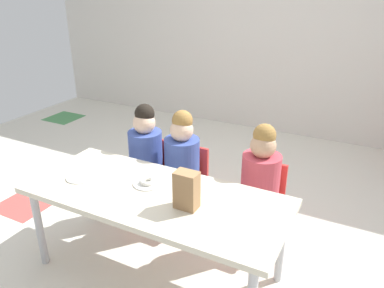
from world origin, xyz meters
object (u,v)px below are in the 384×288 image
at_px(seated_child_middle_seat, 183,158).
at_px(craft_table, 155,201).
at_px(donut_powdered_on_plate, 148,181).
at_px(seated_child_near_camera, 146,150).
at_px(seated_child_far_right, 261,176).
at_px(paper_plate_near_edge, 148,184).
at_px(paper_plate_center_table, 80,177).
at_px(paper_bag_brown, 187,190).

bearing_deg(seated_child_middle_seat, craft_table, -78.06).
bearing_deg(craft_table, donut_powdered_on_plate, 143.36).
relative_size(seated_child_near_camera, seated_child_middle_seat, 1.00).
bearing_deg(seated_child_far_right, paper_plate_near_edge, -139.28).
bearing_deg(paper_plate_center_table, seated_child_near_camera, 81.89).
bearing_deg(donut_powdered_on_plate, craft_table, -36.64).
bearing_deg(seated_child_near_camera, paper_bag_brown, -41.94).
bearing_deg(donut_powdered_on_plate, seated_child_middle_seat, 92.74).
distance_m(craft_table, paper_plate_near_edge, 0.13).
xyz_separation_m(craft_table, donut_powdered_on_plate, (-0.10, 0.07, 0.08)).
bearing_deg(donut_powdered_on_plate, seated_child_near_camera, 124.72).
distance_m(seated_child_near_camera, paper_plate_center_table, 0.63).
distance_m(seated_child_middle_seat, paper_plate_center_table, 0.75).
xyz_separation_m(craft_table, paper_plate_near_edge, (-0.10, 0.07, 0.06)).
bearing_deg(craft_table, paper_plate_center_table, -174.05).
bearing_deg(paper_plate_near_edge, craft_table, -36.64).
xyz_separation_m(paper_bag_brown, donut_powdered_on_plate, (-0.34, 0.12, -0.09)).
height_order(paper_plate_near_edge, paper_plate_center_table, same).
relative_size(paper_bag_brown, paper_plate_near_edge, 1.22).
height_order(seated_child_middle_seat, paper_plate_near_edge, seated_child_middle_seat).
relative_size(paper_plate_near_edge, donut_powdered_on_plate, 1.81).
xyz_separation_m(craft_table, seated_child_near_camera, (-0.44, 0.57, 0.02)).
bearing_deg(paper_plate_center_table, seated_child_middle_seat, 56.72).
relative_size(seated_child_far_right, paper_plate_near_edge, 5.10).
relative_size(paper_plate_center_table, donut_powdered_on_plate, 1.81).
distance_m(seated_child_far_right, donut_powdered_on_plate, 0.77).
relative_size(seated_child_far_right, donut_powdered_on_plate, 9.23).
bearing_deg(seated_child_middle_seat, donut_powdered_on_plate, -87.26).
relative_size(craft_table, seated_child_near_camera, 1.75).
xyz_separation_m(paper_plate_near_edge, donut_powdered_on_plate, (0.00, 0.00, 0.02)).
xyz_separation_m(paper_plate_near_edge, paper_plate_center_table, (-0.43, -0.13, 0.00)).
bearing_deg(seated_child_middle_seat, paper_bag_brown, -59.44).
bearing_deg(seated_child_far_right, donut_powdered_on_plate, -139.28).
xyz_separation_m(craft_table, paper_bag_brown, (0.24, -0.05, 0.16)).
xyz_separation_m(craft_table, seated_child_far_right, (0.48, 0.57, 0.02)).
distance_m(paper_bag_brown, paper_plate_center_table, 0.78).
bearing_deg(paper_bag_brown, craft_table, 169.49).
xyz_separation_m(craft_table, paper_plate_center_table, (-0.53, -0.06, 0.06)).
height_order(seated_child_far_right, paper_plate_near_edge, seated_child_far_right).
height_order(seated_child_near_camera, paper_bag_brown, seated_child_near_camera).
bearing_deg(seated_child_near_camera, seated_child_far_right, 0.00).
bearing_deg(donut_powdered_on_plate, paper_plate_near_edge, 0.00).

